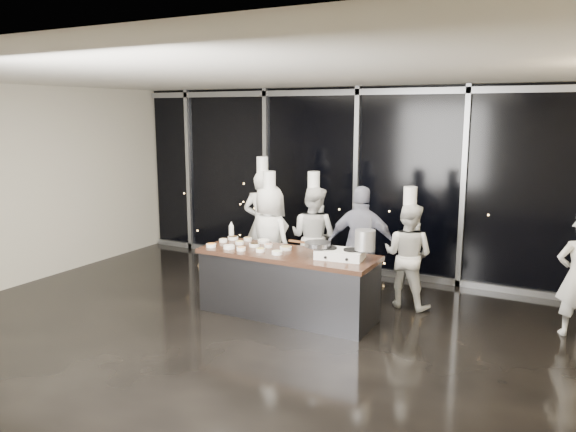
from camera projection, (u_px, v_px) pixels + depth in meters
name	position (u px, v px, depth m)	size (l,w,h in m)	color
ground	(254.00, 338.00, 6.99)	(9.00, 9.00, 0.00)	black
room_shell	(264.00, 158.00, 6.50)	(9.02, 7.02, 3.21)	#BEB7A2
window_wall	(357.00, 181.00, 9.67)	(8.90, 0.11, 3.20)	black
demo_counter	(288.00, 284.00, 7.69)	(2.46, 0.86, 0.90)	#35363A
stove	(340.00, 254.00, 7.27)	(0.65, 0.45, 0.14)	white
frying_pan	(317.00, 244.00, 7.34)	(0.61, 0.38, 0.06)	gray
stock_pot	(365.00, 240.00, 7.13)	(0.26, 0.26, 0.26)	#B1B1B4
prep_bowls	(250.00, 245.00, 7.94)	(1.18, 0.72, 0.05)	white
squeeze_bottle	(231.00, 230.00, 8.41)	(0.07, 0.07, 0.26)	white
chef_far_left	(263.00, 224.00, 9.38)	(0.75, 0.58, 2.05)	silver
chef_left	(270.00, 239.00, 8.67)	(0.93, 0.74, 1.89)	silver
chef_center	(313.00, 236.00, 8.90)	(0.83, 0.66, 1.86)	silver
guest	(362.00, 245.00, 8.15)	(1.07, 0.58, 1.73)	#15173A
chef_right	(408.00, 254.00, 8.00)	(0.80, 0.66, 1.75)	silver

